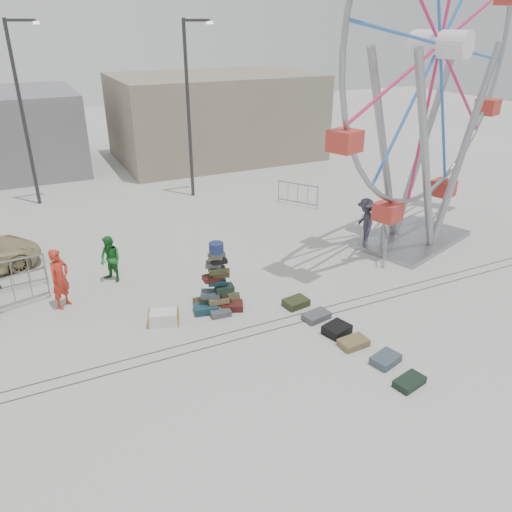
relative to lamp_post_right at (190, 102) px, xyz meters
name	(u,v)px	position (x,y,z in m)	size (l,w,h in m)	color
ground	(247,351)	(-3.09, -13.00, -4.48)	(90.00, 90.00, 0.00)	#9E9E99
track_line_near	(238,339)	(-3.09, -12.40, -4.48)	(40.00, 0.04, 0.01)	#47443F
track_line_far	(232,332)	(-3.09, -12.00, -4.48)	(40.00, 0.04, 0.01)	#47443F
building_right	(215,116)	(3.91, 7.00, -1.98)	(12.00, 8.00, 5.00)	gray
lamp_post_right	(190,102)	(0.00, 0.00, 0.00)	(1.41, 0.25, 8.00)	#2D2D30
lamp_post_left	(23,106)	(-7.00, 2.00, 0.00)	(1.41, 0.25, 8.00)	#2D2D30
suitcase_tower	(217,290)	(-2.96, -10.61, -3.88)	(1.62, 1.36, 2.15)	#163A43
ferris_wheel	(436,74)	(5.80, -9.19, 1.75)	(10.39, 3.98, 12.66)	gray
steamer_trunk	(164,318)	(-4.68, -10.77, -4.28)	(0.85, 0.49, 0.40)	silver
row_case_0	(296,303)	(-0.78, -11.53, -4.37)	(0.72, 0.53, 0.22)	#2E361B
row_case_1	(316,316)	(-0.61, -12.43, -4.39)	(0.78, 0.49, 0.19)	#4E5055
row_case_2	(337,329)	(-0.50, -13.31, -4.35)	(0.70, 0.58, 0.26)	black
row_case_3	(353,343)	(-0.42, -13.99, -4.39)	(0.76, 0.50, 0.19)	olive
row_case_4	(386,359)	(-0.13, -14.95, -4.38)	(0.74, 0.51, 0.21)	#3F4E5A
row_case_5	(409,382)	(-0.17, -15.88, -4.39)	(0.77, 0.45, 0.18)	black
barricade_dummy_b	(12,275)	(-8.45, -6.81, -3.93)	(2.00, 0.10, 1.10)	gray
barricade_dummy_c	(14,292)	(-8.44, -7.99, -3.93)	(2.00, 0.10, 1.10)	gray
barricade_wheel_front	(383,243)	(3.85, -9.81, -3.93)	(2.00, 0.10, 1.10)	gray
barricade_wheel_back	(298,194)	(3.82, -3.58, -3.93)	(2.00, 0.10, 1.10)	gray
pedestrian_red	(60,279)	(-7.13, -8.50, -3.55)	(0.68, 0.45, 1.87)	red
pedestrian_green	(111,259)	(-5.47, -7.48, -3.70)	(0.76, 0.60, 1.57)	#1A6A24
pedestrian_grey	(365,222)	(3.88, -8.60, -3.56)	(1.20, 0.69, 1.85)	#282835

